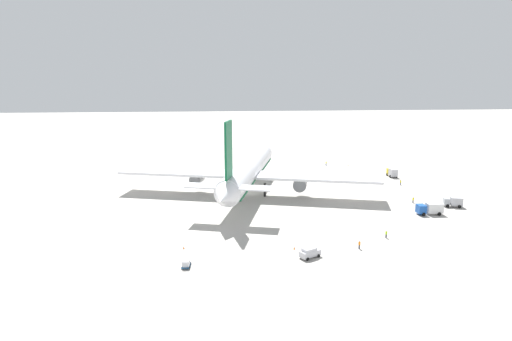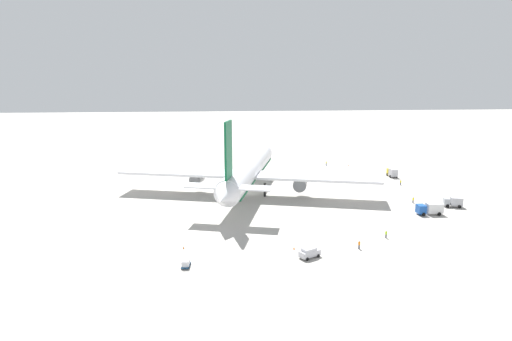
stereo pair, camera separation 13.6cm
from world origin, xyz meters
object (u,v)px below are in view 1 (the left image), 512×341
service_van (310,252)px  ground_worker_1 (359,245)px  ground_worker_3 (413,200)px  ground_worker_2 (401,182)px  ground_worker_0 (386,234)px  traffic_cone_0 (135,166)px  baggage_cart_0 (186,263)px  service_truck_2 (430,208)px  traffic_cone_4 (294,248)px  service_truck_0 (453,202)px  traffic_cone_1 (259,164)px  traffic_cone_3 (184,248)px  airliner (248,171)px  ground_worker_4 (326,163)px  traffic_cone_2 (348,165)px  service_truck_1 (392,172)px

service_van → ground_worker_1: size_ratio=2.63×
ground_worker_1 → ground_worker_3: (30.28, -25.08, -0.05)m
ground_worker_3 → ground_worker_2: bearing=-13.6°
ground_worker_0 → traffic_cone_0: (80.76, 68.11, -0.57)m
traffic_cone_0 → baggage_cart_0: bearing=-164.1°
ground_worker_0 → service_van: bearing=115.1°
service_truck_2 → traffic_cone_4: (-19.31, 38.07, -1.33)m
service_truck_0 → ground_worker_1: (-25.84, 34.14, -0.57)m
traffic_cone_1 → traffic_cone_3: bearing=164.2°
service_van → traffic_cone_3: service_van is taller
ground_worker_0 → traffic_cone_4: ground_worker_0 is taller
airliner → baggage_cart_0: airliner is taller
ground_worker_0 → ground_worker_4: bearing=-4.3°
service_truck_2 → traffic_cone_1: (65.04, 37.10, -1.33)m
service_truck_0 → traffic_cone_0: size_ratio=9.15×
ground_worker_0 → traffic_cone_2: ground_worker_0 is taller
traffic_cone_1 → traffic_cone_2: 34.42m
service_truck_1 → airliner: bearing=109.5°
service_truck_0 → ground_worker_1: service_truck_0 is taller
ground_worker_1 → traffic_cone_4: ground_worker_1 is taller
baggage_cart_0 → traffic_cone_1: baggage_cart_0 is taller
service_truck_1 → traffic_cone_4: size_ratio=8.58×
service_truck_2 → traffic_cone_4: bearing=116.9°
ground_worker_1 → ground_worker_0: bearing=-54.9°
traffic_cone_1 → traffic_cone_2: size_ratio=1.00×
traffic_cone_3 → service_truck_1: bearing=-49.1°
service_van → traffic_cone_0: size_ratio=8.27×
traffic_cone_0 → traffic_cone_3: 86.78m
service_truck_2 → ground_worker_1: (-20.22, 24.91, -0.73)m
airliner → ground_worker_1: bearing=-155.6°
ground_worker_3 → service_van: bearing=133.0°
service_van → traffic_cone_2: service_van is taller
airliner → service_van: airliner is taller
ground_worker_0 → ground_worker_1: ground_worker_1 is taller
service_truck_1 → traffic_cone_2: service_truck_1 is taller
baggage_cart_0 → traffic_cone_0: 95.20m
service_van → traffic_cone_1: size_ratio=8.27×
traffic_cone_1 → traffic_cone_4: bearing=179.3°
traffic_cone_3 → ground_worker_3: bearing=-65.8°
service_van → traffic_cone_2: 89.99m
service_truck_1 → ground_worker_1: (-61.21, 31.62, -0.72)m
ground_worker_3 → ground_worker_4: bearing=12.6°
ground_worker_0 → ground_worker_4: (76.57, -5.81, 0.04)m
ground_worker_4 → traffic_cone_4: bearing=161.8°
ground_worker_0 → traffic_cone_1: bearing=14.0°
ground_worker_1 → ground_worker_3: ground_worker_1 is taller
ground_worker_0 → traffic_cone_3: ground_worker_0 is taller
service_truck_2 → traffic_cone_3: 62.76m
ground_worker_0 → traffic_cone_4: (-4.52, 20.89, -0.57)m
ground_worker_0 → traffic_cone_1: (79.83, 19.92, -0.57)m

